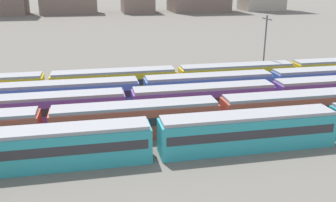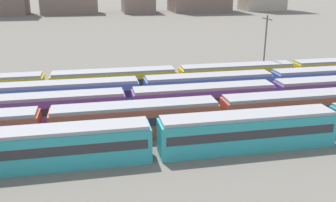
{
  "view_description": "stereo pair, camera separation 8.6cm",
  "coord_description": "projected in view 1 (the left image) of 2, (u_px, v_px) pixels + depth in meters",
  "views": [
    {
      "loc": [
        5.95,
        -32.03,
        16.6
      ],
      "look_at": [
        14.55,
        10.4,
        2.04
      ],
      "focal_mm": 39.63,
      "sensor_mm": 36.0,
      "label": 1
    },
    {
      "loc": [
        6.03,
        -32.05,
        16.6
      ],
      "look_at": [
        14.55,
        10.4,
        2.04
      ],
      "focal_mm": 39.63,
      "sensor_mm": 36.0,
      "label": 2
    }
  ],
  "objects": [
    {
      "name": "train_track_3",
      "position": [
        271.0,
        84.0,
        53.62
      ],
      "size": [
        74.7,
        3.06,
        3.75
      ],
      "color": "#4C70BC",
      "rests_on": "ground_plane"
    },
    {
      "name": "train_track_0",
      "position": [
        248.0,
        131.0,
        37.2
      ],
      "size": [
        55.8,
        3.06,
        3.75
      ],
      "color": "teal",
      "rests_on": "ground_plane"
    },
    {
      "name": "train_track_4",
      "position": [
        177.0,
        79.0,
        56.05
      ],
      "size": [
        74.7,
        3.06,
        3.75
      ],
      "color": "yellow",
      "rests_on": "ground_plane"
    },
    {
      "name": "train_track_1",
      "position": [
        296.0,
        108.0,
        43.59
      ],
      "size": [
        93.6,
        3.06,
        3.75
      ],
      "color": "#BC4C38",
      "rests_on": "ground_plane"
    },
    {
      "name": "catenary_pole_1",
      "position": [
        265.0,
        46.0,
        60.19
      ],
      "size": [
        0.24,
        3.2,
        10.82
      ],
      "color": "#4C4C51",
      "rests_on": "ground_plane"
    },
    {
      "name": "ground_plane",
      "position": [
        47.0,
        125.0,
        43.59
      ],
      "size": [
        600.0,
        600.0,
        0.0
      ],
      "primitive_type": "plane",
      "color": "#666059"
    }
  ]
}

